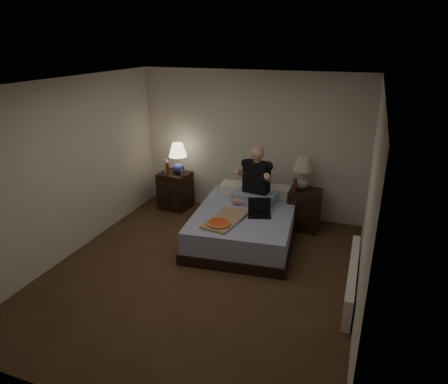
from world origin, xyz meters
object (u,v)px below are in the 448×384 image
at_px(nightstand_right, 304,210).
at_px(laptop, 260,208).
at_px(person, 255,175).
at_px(radiator, 352,278).
at_px(lamp_left, 178,158).
at_px(beer_bottle_left, 168,169).
at_px(pizza_box, 219,224).
at_px(beer_bottle_right, 295,186).
at_px(lamp_right, 303,173).
at_px(soda_can, 181,173).
at_px(nightstand_left, 175,190).
at_px(water_bottle, 166,167).
at_px(bed, 245,225).

height_order(nightstand_right, laptop, laptop).
bearing_deg(person, radiator, -29.50).
distance_m(lamp_left, beer_bottle_left, 0.26).
bearing_deg(radiator, pizza_box, 172.67).
bearing_deg(beer_bottle_left, beer_bottle_right, -0.61).
xyz_separation_m(person, radiator, (1.63, -1.27, -0.75)).
distance_m(lamp_right, laptop, 1.07).
xyz_separation_m(nightstand_right, soda_can, (-2.22, -0.03, 0.40)).
bearing_deg(radiator, person, 142.01).
relative_size(nightstand_left, soda_can, 6.81).
height_order(nightstand_left, lamp_left, lamp_left).
distance_m(nightstand_left, pizza_box, 2.01).
distance_m(soda_can, radiator, 3.51).
xyz_separation_m(person, laptop, (0.21, -0.48, -0.34)).
bearing_deg(beer_bottle_right, water_bottle, 177.51).
height_order(lamp_right, person, person).
bearing_deg(soda_can, lamp_left, 139.18).
relative_size(nightstand_right, beer_bottle_right, 2.88).
relative_size(water_bottle, beer_bottle_left, 1.09).
bearing_deg(water_bottle, lamp_right, 2.15).
distance_m(soda_can, beer_bottle_right, 2.06).
bearing_deg(water_bottle, radiator, -25.20).
relative_size(bed, laptop, 5.75).
relative_size(person, radiator, 0.58).
bearing_deg(lamp_left, beer_bottle_right, -4.64).
relative_size(lamp_left, beer_bottle_left, 2.43).
bearing_deg(lamp_left, nightstand_left, -176.45).
bearing_deg(laptop, bed, 141.20).
bearing_deg(pizza_box, bed, 82.77).
bearing_deg(radiator, beer_bottle_right, 124.52).
distance_m(lamp_right, radiator, 2.07).
relative_size(lamp_left, lamp_right, 1.00).
relative_size(water_bottle, beer_bottle_right, 1.09).
xyz_separation_m(nightstand_right, lamp_right, (-0.08, 0.07, 0.61)).
bearing_deg(lamp_left, bed, -27.32).
distance_m(bed, soda_can, 1.65).
bearing_deg(lamp_left, pizza_box, -47.16).
height_order(water_bottle, pizza_box, water_bottle).
distance_m(lamp_right, beer_bottle_left, 2.38).
bearing_deg(laptop, nightstand_right, 39.08).
bearing_deg(lamp_right, water_bottle, -177.85).
xyz_separation_m(nightstand_left, person, (1.63, -0.39, 0.61)).
relative_size(lamp_right, radiator, 0.35).
distance_m(water_bottle, beer_bottle_right, 2.36).
distance_m(bed, lamp_left, 1.84).
xyz_separation_m(lamp_right, beer_bottle_left, (-2.37, -0.17, -0.15)).
xyz_separation_m(bed, lamp_right, (0.73, 0.80, 0.70)).
bearing_deg(bed, radiator, -33.76).
bearing_deg(lamp_right, beer_bottle_right, -112.65).
bearing_deg(water_bottle, soda_can, -1.60).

